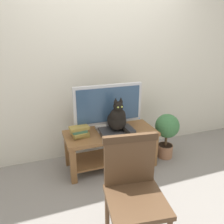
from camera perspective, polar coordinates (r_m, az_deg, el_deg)
name	(u,v)px	position (r m, az deg, el deg)	size (l,w,h in m)	color
ground_plane	(131,189)	(2.74, 4.84, -18.98)	(12.00, 12.00, 0.00)	gray
back_wall	(102,56)	(3.12, -2.56, 14.10)	(7.00, 0.12, 2.80)	beige
tv_stand	(111,142)	(2.96, -0.33, -7.74)	(1.18, 0.51, 0.49)	brown
tv	(108,106)	(2.84, -0.92, 1.52)	(0.90, 0.20, 0.60)	#B7B7BC
media_box	(117,131)	(2.85, 1.19, -4.89)	(0.43, 0.27, 0.05)	#2D2D30
cat	(117,118)	(2.76, 1.35, -1.58)	(0.24, 0.35, 0.43)	black
wooden_chair	(133,186)	(1.86, 5.48, -18.32)	(0.50, 0.51, 0.96)	#513823
book_stack	(80,131)	(2.77, -8.27, -4.95)	(0.24, 0.21, 0.13)	olive
potted_plant	(167,131)	(3.22, 13.82, -4.73)	(0.33, 0.33, 0.65)	#9E6B4C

